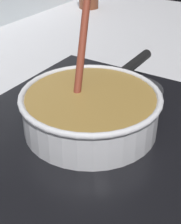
{
  "coord_description": "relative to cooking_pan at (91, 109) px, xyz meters",
  "views": [
    {
      "loc": [
        -0.34,
        -0.13,
        0.37
      ],
      "look_at": [
        0.1,
        0.15,
        0.05
      ],
      "focal_mm": 53.16,
      "sensor_mm": 36.0,
      "label": 1
    }
  ],
  "objects": [
    {
      "name": "spare_burner",
      "position": [
        0.17,
        -0.0,
        -0.04
      ],
      "size": [
        0.15,
        0.15,
        0.01
      ],
      "primitive_type": "cylinder",
      "color": "#262628",
      "rests_on": "hob_plate"
    },
    {
      "name": "burner_ring",
      "position": [
        -0.0,
        -0.0,
        -0.04
      ],
      "size": [
        0.19,
        0.19,
        0.01
      ],
      "primitive_type": "torus",
      "color": "#592D0C",
      "rests_on": "hob_plate"
    },
    {
      "name": "ground",
      "position": [
        -0.1,
        -0.15,
        -0.07
      ],
      "size": [
        2.4,
        1.6,
        0.04
      ],
      "primitive_type": "cube",
      "color": "#B7B7BC"
    },
    {
      "name": "hob_plate",
      "position": [
        -0.0,
        -0.0,
        -0.05
      ],
      "size": [
        0.56,
        0.48,
        0.01
      ],
      "primitive_type": "cube",
      "color": "black",
      "rests_on": "ground"
    },
    {
      "name": "cooking_pan",
      "position": [
        0.0,
        0.0,
        0.0
      ],
      "size": [
        0.38,
        0.26,
        0.27
      ],
      "color": "silver",
      "rests_on": "hob_plate"
    }
  ]
}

